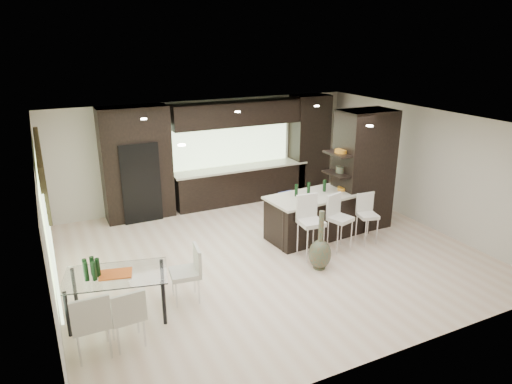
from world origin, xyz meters
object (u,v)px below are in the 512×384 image
stool_right (367,224)px  chair_far (91,325)px  bench (301,217)px  chair_near (127,318)px  kitchen_island (318,215)px  floor_vase (321,240)px  stool_mid (340,229)px  chair_end (185,277)px  stool_left (311,233)px  dining_table (118,296)px

stool_right → chair_far: chair_far is taller
bench → chair_near: chair_near is taller
kitchen_island → chair_near: (-4.52, -2.02, -0.06)m
floor_vase → chair_near: floor_vase is taller
stool_mid → floor_vase: bearing=-165.2°
stool_right → chair_end: bearing=-160.9°
chair_near → bench: bearing=26.7°
kitchen_island → chair_end: 3.66m
chair_far → stool_right: bearing=12.5°
chair_near → chair_end: 1.32m
kitchen_island → stool_right: bearing=-53.0°
stool_mid → stool_right: stool_mid is taller
kitchen_island → stool_left: 1.10m
kitchen_island → dining_table: 4.70m
kitchen_island → chair_near: kitchen_island is taller
kitchen_island → dining_table: kitchen_island is taller
kitchen_island → chair_end: size_ratio=2.66×
floor_vase → stool_left: bearing=79.7°
chair_near → floor_vase: bearing=7.6°
stool_right → bench: size_ratio=0.65×
chair_near → chair_far: size_ratio=0.92×
stool_left → floor_vase: bearing=-96.1°
dining_table → floor_vase: bearing=12.7°
stool_mid → chair_end: bearing=170.7°
stool_right → floor_vase: size_ratio=0.74×
kitchen_island → bench: (-0.12, 0.51, -0.23)m
kitchen_island → dining_table: size_ratio=1.51×
stool_left → stool_right: stool_left is taller
chair_end → floor_vase: bearing=-83.7°
stool_mid → chair_far: size_ratio=1.02×
stool_left → chair_near: stool_left is taller
stool_right → chair_far: bearing=-155.1°
floor_vase → chair_end: bearing=179.1°
bench → dining_table: bearing=-164.0°
stool_left → chair_far: 4.46m
stool_right → chair_end: chair_end is taller
floor_vase → chair_end: (-2.63, 0.04, -0.15)m
stool_left → stool_right: (1.43, 0.04, -0.08)m
stool_left → stool_right: size_ratio=1.19×
stool_mid → dining_table: 4.55m
kitchen_island → stool_right: 1.07m
kitchen_island → stool_right: size_ratio=2.70×
stool_right → bench: stool_right is taller
kitchen_island → bench: size_ratio=1.74×
stool_right → floor_vase: floor_vase is taller
dining_table → chair_end: chair_end is taller
stool_right → dining_table: bearing=-162.2°
bench → stool_right: bearing=-63.4°
floor_vase → chair_near: size_ratio=1.36×
kitchen_island → floor_vase: size_ratio=1.99×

